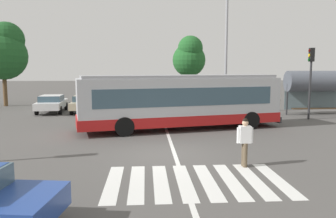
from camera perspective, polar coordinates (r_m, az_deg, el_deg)
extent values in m
plane|color=#514F4C|center=(13.74, -0.94, -7.59)|extent=(160.00, 160.00, 0.00)
cylinder|color=black|center=(21.70, 10.68, -0.98)|extent=(1.04, 0.52, 1.00)
cylinder|color=black|center=(19.68, 13.83, -1.88)|extent=(1.04, 0.52, 1.00)
cylinder|color=black|center=(19.48, -8.54, -1.84)|extent=(1.04, 0.52, 1.00)
cylinder|color=black|center=(17.19, -7.41, -2.99)|extent=(1.04, 0.52, 1.00)
cube|color=silver|center=(18.99, 2.08, 1.43)|extent=(11.57, 5.02, 2.55)
cube|color=red|center=(19.11, 2.06, -1.55)|extent=(11.68, 5.07, 0.55)
cube|color=#3D5666|center=(18.97, 2.08, 2.35)|extent=(10.26, 4.76, 0.96)
cube|color=#3D5666|center=(21.47, 16.49, 2.33)|extent=(0.54, 2.20, 1.63)
cube|color=black|center=(21.42, 16.57, 4.71)|extent=(0.49, 1.90, 0.28)
cube|color=#99999E|center=(18.91, 2.09, 5.52)|extent=(11.08, 4.72, 0.16)
cube|color=#28282B|center=(21.68, 16.61, -1.35)|extent=(0.69, 2.51, 0.36)
cylinder|color=brown|center=(12.31, 12.69, -7.45)|extent=(0.16, 0.16, 0.85)
cylinder|color=brown|center=(12.15, 12.92, -7.64)|extent=(0.16, 0.16, 0.85)
cube|color=white|center=(12.07, 12.89, -4.21)|extent=(0.40, 0.26, 0.60)
cylinder|color=white|center=(12.01, 11.79, -4.38)|extent=(0.10, 0.10, 0.55)
cylinder|color=white|center=(12.15, 13.98, -4.31)|extent=(0.10, 0.10, 0.55)
sphere|color=tan|center=(12.00, 12.95, -2.29)|extent=(0.22, 0.22, 0.22)
sphere|color=black|center=(11.99, 12.96, -1.98)|extent=(0.19, 0.19, 0.19)
cylinder|color=black|center=(8.59, -21.71, -14.92)|extent=(0.66, 0.29, 0.64)
cylinder|color=black|center=(29.36, -20.12, 0.40)|extent=(0.25, 0.65, 0.64)
cylinder|color=black|center=(29.06, -16.89, 0.46)|extent=(0.25, 0.65, 0.64)
cylinder|color=black|center=(26.66, -21.35, -0.27)|extent=(0.25, 0.65, 0.64)
cylinder|color=black|center=(26.32, -17.80, -0.21)|extent=(0.25, 0.65, 0.64)
cube|color=white|center=(27.80, -19.05, 0.77)|extent=(2.15, 4.62, 0.52)
cube|color=#3D5666|center=(27.67, -19.12, 1.73)|extent=(1.76, 2.27, 0.44)
cube|color=white|center=(27.65, -19.14, 2.12)|extent=(1.67, 2.09, 0.09)
cylinder|color=black|center=(28.75, -15.04, 0.46)|extent=(0.22, 0.65, 0.64)
cylinder|color=black|center=(28.53, -11.72, 0.51)|extent=(0.22, 0.65, 0.64)
cylinder|color=black|center=(26.02, -16.01, -0.23)|extent=(0.22, 0.65, 0.64)
cylinder|color=black|center=(25.78, -12.35, -0.19)|extent=(0.22, 0.65, 0.64)
cube|color=#C6B793|center=(27.22, -13.79, 0.82)|extent=(1.98, 4.56, 0.52)
cube|color=#3D5666|center=(27.09, -13.85, 1.81)|extent=(1.68, 2.22, 0.44)
cube|color=#C6B793|center=(27.07, -13.86, 2.20)|extent=(1.60, 2.03, 0.09)
cylinder|color=black|center=(28.61, -9.59, 0.57)|extent=(0.24, 0.65, 0.64)
cylinder|color=black|center=(28.59, -6.24, 0.62)|extent=(0.24, 0.65, 0.64)
cylinder|color=black|center=(25.84, -9.83, -0.11)|extent=(0.24, 0.65, 0.64)
cylinder|color=black|center=(25.82, -6.11, -0.05)|extent=(0.24, 0.65, 0.64)
cube|color=#234293|center=(27.17, -7.95, 0.95)|extent=(2.09, 4.60, 0.52)
cube|color=#3D5666|center=(27.03, -7.97, 1.94)|extent=(1.73, 2.25, 0.44)
cube|color=#234293|center=(27.02, -7.98, 2.33)|extent=(1.65, 2.07, 0.09)
cylinder|color=black|center=(28.31, -3.98, 0.58)|extent=(0.23, 0.65, 0.64)
cylinder|color=black|center=(28.44, -0.61, 0.63)|extent=(0.23, 0.65, 0.64)
cylinder|color=black|center=(25.54, -3.68, -0.10)|extent=(0.23, 0.65, 0.64)
cylinder|color=black|center=(25.68, 0.05, -0.05)|extent=(0.23, 0.65, 0.64)
cube|color=#38383D|center=(26.94, -2.07, 0.96)|extent=(2.05, 4.59, 0.52)
cube|color=#3D5666|center=(26.81, -2.05, 1.96)|extent=(1.71, 2.24, 0.44)
cube|color=#38383D|center=(26.79, -2.06, 2.35)|extent=(1.63, 2.06, 0.09)
cylinder|color=black|center=(28.03, 1.36, 0.54)|extent=(0.24, 0.65, 0.64)
cylinder|color=black|center=(28.33, 4.71, 0.58)|extent=(0.24, 0.65, 0.64)
cylinder|color=black|center=(25.30, 2.31, -0.16)|extent=(0.24, 0.65, 0.64)
cylinder|color=black|center=(25.63, 6.01, -0.10)|extent=(0.24, 0.65, 0.64)
cube|color=#196B70|center=(26.77, 3.58, 0.91)|extent=(2.09, 4.60, 0.52)
cube|color=#3D5666|center=(26.64, 3.63, 1.92)|extent=(1.73, 2.25, 0.44)
cube|color=#196B70|center=(26.62, 3.63, 2.31)|extent=(1.65, 2.07, 0.09)
cylinder|color=black|center=(28.67, 6.88, 0.63)|extent=(0.22, 0.64, 0.64)
cylinder|color=black|center=(29.07, 10.11, 0.66)|extent=(0.22, 0.64, 0.64)
cylinder|color=black|center=(25.97, 8.16, -0.04)|extent=(0.22, 0.64, 0.64)
cylinder|color=black|center=(26.41, 11.70, 0.00)|extent=(0.22, 0.64, 0.64)
cube|color=black|center=(27.48, 9.20, 0.99)|extent=(1.93, 4.54, 0.52)
cube|color=#3D5666|center=(27.35, 9.27, 1.97)|extent=(1.65, 2.20, 0.44)
cube|color=black|center=(27.33, 9.28, 2.36)|extent=(1.58, 2.02, 0.09)
cylinder|color=#28282B|center=(24.52, 22.87, 2.87)|extent=(0.14, 0.14, 3.87)
cube|color=black|center=(24.49, 23.13, 8.44)|extent=(0.28, 0.32, 0.90)
cylinder|color=#410907|center=(24.42, 22.80, 9.10)|extent=(0.04, 0.20, 0.20)
cylinder|color=yellow|center=(24.41, 22.77, 8.40)|extent=(0.04, 0.20, 0.20)
cylinder|color=#093B10|center=(24.40, 22.74, 7.69)|extent=(0.04, 0.20, 0.20)
cylinder|color=#28282B|center=(26.43, 19.51, 1.56)|extent=(0.12, 0.12, 2.30)
cube|color=slate|center=(27.96, 22.98, 1.92)|extent=(4.11, 0.04, 1.93)
cylinder|color=#515660|center=(27.27, 23.76, 4.32)|extent=(4.37, 1.54, 1.54)
cube|color=#4C3823|center=(27.42, 23.56, 0.09)|extent=(3.42, 0.36, 0.08)
cylinder|color=#939399|center=(26.20, 9.81, 9.95)|extent=(0.20, 0.20, 9.73)
cylinder|color=brown|center=(34.06, -25.86, 3.00)|extent=(0.36, 0.36, 3.03)
sphere|color=#1E5123|center=(34.02, -26.13, 8.05)|extent=(4.25, 4.25, 4.25)
sphere|color=#1E5123|center=(34.31, -25.69, 10.55)|extent=(3.19, 3.19, 3.19)
cylinder|color=brown|center=(34.01, 3.54, 3.72)|extent=(0.36, 0.36, 3.09)
sphere|color=#236028|center=(33.97, 3.57, 8.26)|extent=(3.28, 3.28, 3.28)
sphere|color=#236028|center=(33.66, 3.80, 10.23)|extent=(2.46, 2.46, 2.46)
cube|color=silver|center=(10.52, -9.27, -12.27)|extent=(0.45, 3.38, 0.01)
cube|color=silver|center=(10.47, -5.25, -12.29)|extent=(0.45, 3.38, 0.01)
cube|color=silver|center=(10.48, -1.22, -12.25)|extent=(0.45, 3.38, 0.01)
cube|color=silver|center=(10.54, 2.78, -12.15)|extent=(0.45, 3.38, 0.01)
cube|color=silver|center=(10.64, 6.72, -12.00)|extent=(0.45, 3.38, 0.01)
cube|color=silver|center=(10.79, 10.57, -11.80)|extent=(0.45, 3.38, 0.01)
cube|color=silver|center=(10.99, 14.28, -11.55)|extent=(0.45, 3.38, 0.01)
cube|color=silver|center=(11.22, 17.85, -11.27)|extent=(0.45, 3.38, 0.01)
cube|color=silver|center=(15.71, 0.47, -5.72)|extent=(0.16, 24.00, 0.01)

